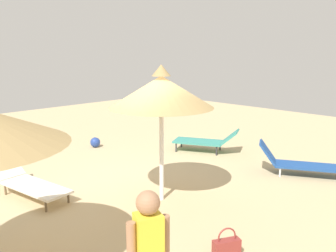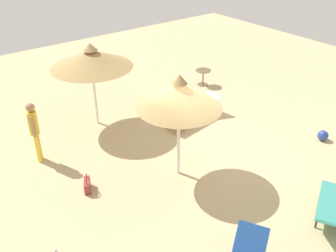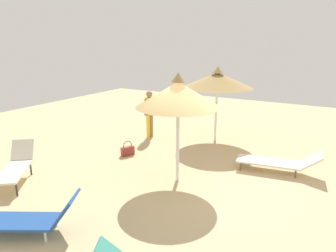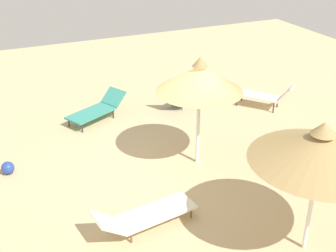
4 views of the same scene
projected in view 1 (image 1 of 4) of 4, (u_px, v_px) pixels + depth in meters
ground at (140, 193)px, 7.85m from camera, size 24.00×24.00×0.10m
parasol_umbrella_front at (161, 92)px, 6.92m from camera, size 2.04×2.04×2.73m
lounge_chair_far_left at (207, 140)px, 10.75m from camera, size 1.47×2.01×0.71m
lounge_chair_near_left at (28, 182)px, 7.52m from camera, size 0.93×2.20×0.64m
lounge_chair_back at (299, 163)px, 8.75m from camera, size 1.50×2.07×0.79m
handbag at (227, 247)px, 5.29m from camera, size 0.43×0.31×0.47m
beach_ball at (95, 142)px, 11.30m from camera, size 0.31×0.31×0.31m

